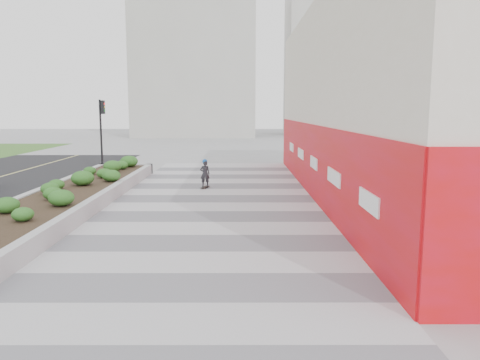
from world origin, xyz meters
name	(u,v)px	position (x,y,z in m)	size (l,w,h in m)	color
ground	(198,265)	(0.00, 0.00, 0.00)	(160.00, 160.00, 0.00)	gray
walkway	(207,232)	(0.00, 3.00, 0.01)	(8.00, 36.00, 0.01)	#A8A8AD
building	(385,100)	(6.98, 8.98, 3.98)	(6.04, 24.08, 8.00)	beige
planter	(70,194)	(-5.50, 7.00, 0.42)	(3.00, 18.00, 0.90)	#9E9EA0
traffic_signal_near	(102,124)	(-7.23, 17.50, 2.76)	(0.33, 0.28, 4.20)	black
distant_bldg_north_l	(196,63)	(-5.00, 55.00, 10.00)	(16.00, 12.00, 20.00)	#ADAAA3
distant_bldg_north_r	(335,52)	(15.00, 60.00, 12.00)	(14.00, 10.00, 24.00)	#ADAAA3
manhole_cover	(224,232)	(0.50, 3.00, 0.00)	(0.44, 0.44, 0.01)	#595654
skateboarder	(205,173)	(-0.62, 10.80, 0.69)	(0.47, 0.75, 1.36)	beige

